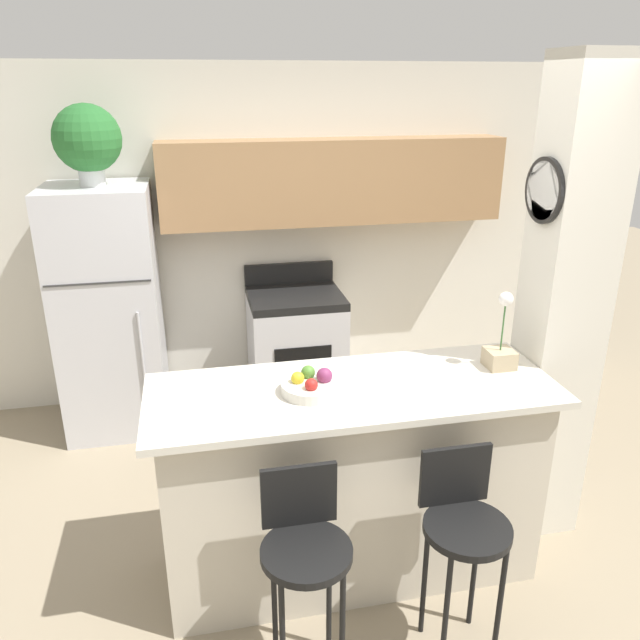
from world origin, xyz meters
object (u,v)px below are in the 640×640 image
Objects in this scene: bar_stool_right at (463,527)px; orchid_vase at (500,349)px; potted_plant_on_fridge at (87,140)px; fruit_bowl at (312,385)px; bar_stool_left at (305,550)px; refrigerator at (109,312)px; stove_range at (296,348)px; trash_bin at (199,407)px.

orchid_vase is at bearing 55.29° from bar_stool_right.
fruit_bowl is (1.10, -1.82, -0.96)m from potted_plant_on_fridge.
orchid_vase reaches higher than bar_stool_right.
bar_stool_left is 1.85× the size of potted_plant_on_fridge.
refrigerator reaches higher than stove_range.
refrigerator is 3.41× the size of potted_plant_on_fridge.
orchid_vase is 0.98m from fruit_bowl.
bar_stool_left is 2.41× the size of orchid_vase.
stove_range is at bearing 112.33° from orchid_vase.
potted_plant_on_fridge is 1.97m from trash_bin.
potted_plant_on_fridge reaches higher than bar_stool_left.
fruit_bowl is at bearing -71.28° from trash_bin.
stove_range is 1.99m from fruit_bowl.
stove_range reaches higher than bar_stool_right.
potted_plant_on_fridge is at bearing 156.76° from trash_bin.
stove_range is 3.79× the size of fruit_bowl.
refrigerator is at bearing 121.18° from fruit_bowl.
fruit_bowl is (-0.98, -0.07, -0.06)m from orchid_vase.
stove_range reaches higher than bar_stool_left.
bar_stool_right is 2.53× the size of trash_bin.
trash_bin is at bearing 108.72° from fruit_bowl.
stove_range is 2.06m from orchid_vase.
bar_stool_right is at bearing -63.17° from trash_bin.
bar_stool_left is at bearing -79.51° from trash_bin.
potted_plant_on_fridge is at bearing 124.72° from bar_stool_right.
refrigerator is 2.90m from bar_stool_right.
fruit_bowl is at bearing -58.82° from potted_plant_on_fridge.
fruit_bowl reaches higher than trash_bin.
bar_stool_right is at bearing -45.54° from fruit_bowl.
refrigerator reaches higher than bar_stool_left.
refrigerator is at bearing 156.77° from trash_bin.
orchid_vase is at bearing -44.85° from trash_bin.
stove_range is 1.11× the size of bar_stool_right.
orchid_vase is (2.08, -1.75, -0.90)m from potted_plant_on_fridge.
potted_plant_on_fridge is at bearing 112.06° from bar_stool_left.
refrigerator is 1.84× the size of bar_stool_left.
potted_plant_on_fridge reaches higher than trash_bin.
orchid_vase is at bearing -40.04° from refrigerator.
bar_stool_right is 3.22m from potted_plant_on_fridge.
refrigerator is 1.84× the size of bar_stool_right.
trash_bin is (-1.51, 1.50, -0.97)m from orchid_vase.
orchid_vase is at bearing 29.30° from bar_stool_left.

